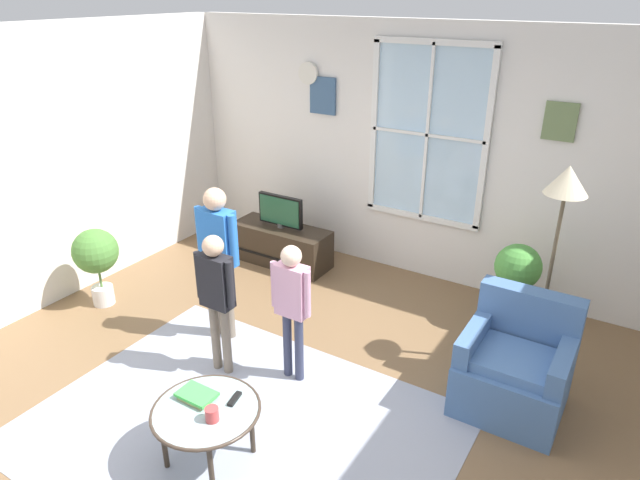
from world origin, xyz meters
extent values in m
cube|color=brown|center=(0.00, 0.00, -0.01)|extent=(6.25, 6.02, 0.02)
cube|color=silver|center=(0.00, 2.77, 1.33)|extent=(5.65, 0.12, 2.67)
cube|color=silver|center=(0.07, 2.70, 1.58)|extent=(1.20, 0.02, 1.78)
cube|color=white|center=(0.07, 2.68, 2.47)|extent=(1.26, 0.04, 0.06)
cube|color=white|center=(0.07, 2.68, 0.69)|extent=(1.26, 0.04, 0.06)
cube|color=white|center=(-0.53, 2.68, 1.58)|extent=(0.06, 0.04, 1.78)
cube|color=white|center=(0.67, 2.68, 1.58)|extent=(0.06, 0.04, 1.78)
cube|color=white|center=(0.07, 2.68, 1.58)|extent=(0.03, 0.04, 1.78)
cube|color=white|center=(0.07, 2.68, 1.58)|extent=(1.20, 0.04, 0.03)
cube|color=#38567A|center=(-1.17, 2.69, 1.85)|extent=(0.32, 0.03, 0.40)
cube|color=#667A4C|center=(1.30, 2.69, 1.86)|extent=(0.28, 0.03, 0.34)
cylinder|color=silver|center=(-1.35, 2.68, 2.08)|extent=(0.24, 0.04, 0.24)
cube|color=silver|center=(-2.88, 0.00, 1.33)|extent=(0.12, 5.42, 2.67)
cube|color=#999EAD|center=(-0.06, -0.28, 0.00)|extent=(2.99, 2.27, 0.01)
cube|color=#2D2319|center=(-1.37, 2.11, 0.22)|extent=(1.15, 0.43, 0.45)
cube|color=black|center=(-1.37, 1.89, 0.16)|extent=(1.04, 0.02, 0.02)
cylinder|color=#4C4C4C|center=(-1.37, 2.11, 0.47)|extent=(0.08, 0.08, 0.05)
cube|color=black|center=(-1.37, 2.11, 0.65)|extent=(0.56, 0.05, 0.35)
cube|color=#1E4C33|center=(-1.37, 2.09, 0.65)|extent=(0.52, 0.01, 0.31)
cube|color=#476B9E|center=(1.53, 1.01, 0.21)|extent=(0.76, 0.72, 0.42)
cube|color=#476B9E|center=(1.53, 1.31, 0.65)|extent=(0.76, 0.16, 0.45)
cube|color=#476B9E|center=(1.21, 1.01, 0.52)|extent=(0.12, 0.65, 0.20)
cube|color=#476B9E|center=(1.85, 1.01, 0.52)|extent=(0.12, 0.65, 0.20)
cube|color=#4D73AA|center=(1.53, 0.96, 0.46)|extent=(0.61, 0.50, 0.08)
cylinder|color=#99B2B7|center=(-0.05, -0.59, 0.42)|extent=(0.70, 0.70, 0.02)
torus|color=#3F3328|center=(-0.05, -0.59, 0.42)|extent=(0.72, 0.72, 0.02)
cylinder|color=#33281E|center=(-0.25, -0.39, 0.21)|extent=(0.04, 0.04, 0.42)
cylinder|color=#33281E|center=(0.16, -0.39, 0.21)|extent=(0.04, 0.04, 0.42)
cylinder|color=#33281E|center=(-0.25, -0.80, 0.21)|extent=(0.04, 0.04, 0.42)
cylinder|color=#33281E|center=(0.16, -0.80, 0.21)|extent=(0.04, 0.04, 0.42)
cube|color=tan|center=(-0.17, -0.54, 0.44)|extent=(0.21, 0.16, 0.02)
cube|color=green|center=(-0.17, -0.54, 0.47)|extent=(0.26, 0.17, 0.02)
cylinder|color=#BF3F3F|center=(0.06, -0.65, 0.48)|extent=(0.09, 0.09, 0.09)
cube|color=black|center=(0.05, -0.42, 0.44)|extent=(0.07, 0.15, 0.02)
cylinder|color=#333851|center=(-0.13, 0.45, 0.30)|extent=(0.07, 0.07, 0.60)
cylinder|color=#333851|center=(-0.01, 0.45, 0.30)|extent=(0.07, 0.07, 0.60)
cube|color=#DB9EBC|center=(-0.07, 0.45, 0.81)|extent=(0.26, 0.14, 0.43)
sphere|color=beige|center=(-0.07, 0.45, 1.11)|extent=(0.16, 0.16, 0.16)
cylinder|color=#DB9EBC|center=(-0.22, 0.43, 0.83)|extent=(0.05, 0.05, 0.38)
cylinder|color=#DB9EBC|center=(0.08, 0.43, 0.83)|extent=(0.05, 0.05, 0.38)
cylinder|color=#726656|center=(-0.69, 0.21, 0.31)|extent=(0.07, 0.07, 0.62)
cylinder|color=#726656|center=(-0.57, 0.21, 0.31)|extent=(0.07, 0.07, 0.62)
cube|color=black|center=(-0.63, 0.21, 0.84)|extent=(0.27, 0.14, 0.44)
sphere|color=#D8AD8C|center=(-0.63, 0.21, 1.15)|extent=(0.17, 0.17, 0.17)
cylinder|color=black|center=(-0.79, 0.19, 0.86)|extent=(0.06, 0.06, 0.40)
cylinder|color=black|center=(-0.47, 0.19, 0.86)|extent=(0.06, 0.06, 0.40)
cylinder|color=#726656|center=(-1.03, 0.62, 0.36)|extent=(0.09, 0.09, 0.72)
cylinder|color=#726656|center=(-0.89, 0.62, 0.36)|extent=(0.09, 0.09, 0.72)
cube|color=blue|center=(-0.96, 0.62, 0.98)|extent=(0.31, 0.16, 0.51)
sphere|color=#D8AD8C|center=(-0.96, 0.62, 1.33)|extent=(0.20, 0.20, 0.20)
cylinder|color=blue|center=(-1.14, 0.60, 1.00)|extent=(0.06, 0.06, 0.46)
cylinder|color=blue|center=(-0.78, 0.60, 1.00)|extent=(0.06, 0.06, 0.46)
cylinder|color=#4C565B|center=(1.23, 2.18, 0.12)|extent=(0.32, 0.32, 0.24)
cylinder|color=#4C7238|center=(1.23, 2.18, 0.32)|extent=(0.02, 0.02, 0.17)
sphere|color=#4B963E|center=(1.23, 2.18, 0.62)|extent=(0.42, 0.42, 0.42)
cylinder|color=silver|center=(-2.37, 0.40, 0.10)|extent=(0.21, 0.21, 0.19)
cylinder|color=#4C7238|center=(-2.37, 0.40, 0.28)|extent=(0.02, 0.02, 0.18)
sphere|color=#4A7F35|center=(-2.37, 0.40, 0.59)|extent=(0.44, 0.44, 0.44)
cylinder|color=black|center=(1.57, 1.66, 0.01)|extent=(0.26, 0.26, 0.03)
cylinder|color=brown|center=(1.57, 1.66, 0.77)|extent=(0.03, 0.03, 1.55)
cone|color=beige|center=(1.57, 1.66, 1.65)|extent=(0.32, 0.32, 0.22)
camera|label=1|loc=(2.10, -2.65, 2.95)|focal=31.55mm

